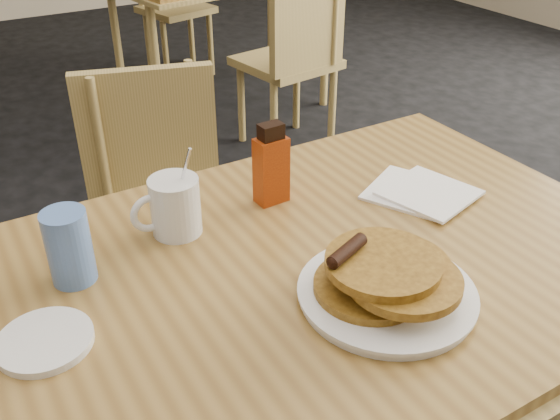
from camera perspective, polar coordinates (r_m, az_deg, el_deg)
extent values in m
cube|color=olive|center=(1.08, 2.76, -5.60)|extent=(1.20, 0.80, 0.04)
cube|color=tan|center=(1.09, 2.74, -6.23)|extent=(1.24, 0.84, 0.02)
cylinder|color=tan|center=(1.77, 11.01, -4.64)|extent=(0.04, 0.04, 0.71)
cylinder|color=tan|center=(3.17, -11.21, 12.03)|extent=(0.04, 0.04, 0.71)
cylinder|color=tan|center=(4.10, -0.83, 17.02)|extent=(0.04, 0.04, 0.71)
cube|color=tan|center=(1.77, -9.15, -2.38)|extent=(0.47, 0.47, 0.04)
cube|color=tan|center=(1.80, -11.88, 6.27)|extent=(0.38, 0.15, 0.42)
cylinder|color=tan|center=(1.75, -11.31, -12.04)|extent=(0.04, 0.04, 0.39)
cylinder|color=tan|center=(2.05, -6.37, -4.04)|extent=(0.04, 0.04, 0.39)
cube|color=tan|center=(4.18, -9.49, 17.64)|extent=(0.46, 0.46, 0.04)
cylinder|color=tan|center=(4.05, -10.43, 13.96)|extent=(0.04, 0.04, 0.39)
cylinder|color=tan|center=(4.43, -8.13, 15.67)|extent=(0.04, 0.04, 0.39)
cube|color=tan|center=(3.04, 0.57, 13.34)|extent=(0.46, 0.46, 0.04)
cube|color=tan|center=(2.82, 2.59, 16.97)|extent=(0.40, 0.10, 0.44)
cylinder|color=tan|center=(2.91, -0.56, 7.74)|extent=(0.04, 0.04, 0.41)
cylinder|color=tan|center=(3.33, 1.52, 10.85)|extent=(0.04, 0.04, 0.41)
cylinder|color=white|center=(1.00, 9.71, -7.63)|extent=(0.27, 0.27, 0.02)
cylinder|color=white|center=(0.99, 9.74, -7.31)|extent=(0.28, 0.28, 0.01)
cylinder|color=#A37222|center=(0.98, 8.16, -6.91)|extent=(0.17, 0.17, 0.01)
cylinder|color=#A37222|center=(1.00, 10.46, -5.08)|extent=(0.18, 0.18, 0.01)
cylinder|color=#A37222|center=(0.95, 11.28, -6.28)|extent=(0.17, 0.17, 0.01)
cylinder|color=#A37222|center=(0.96, 9.40, -4.81)|extent=(0.18, 0.18, 0.01)
cylinder|color=black|center=(0.94, 6.16, -3.71)|extent=(0.08, 0.05, 0.02)
cylinder|color=white|center=(1.13, -9.54, 0.35)|extent=(0.09, 0.09, 0.11)
torus|color=white|center=(1.12, -11.78, -0.29)|extent=(0.07, 0.01, 0.07)
cylinder|color=black|center=(1.11, -9.75, 2.35)|extent=(0.08, 0.08, 0.01)
cylinder|color=silver|center=(1.11, -9.10, 2.18)|extent=(0.04, 0.04, 0.16)
cube|color=maroon|center=(1.20, -0.81, 3.64)|extent=(0.06, 0.04, 0.13)
cube|color=black|center=(1.17, -0.84, 7.20)|extent=(0.05, 0.03, 0.03)
cube|color=white|center=(1.29, 11.89, 1.66)|extent=(0.22, 0.22, 0.01)
cube|color=white|center=(1.28, 13.48, 1.54)|extent=(0.20, 0.20, 0.01)
cylinder|color=#537AC4|center=(1.05, -18.73, -3.22)|extent=(0.09, 0.09, 0.13)
cylinder|color=white|center=(0.97, -20.70, -11.14)|extent=(0.17, 0.17, 0.01)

